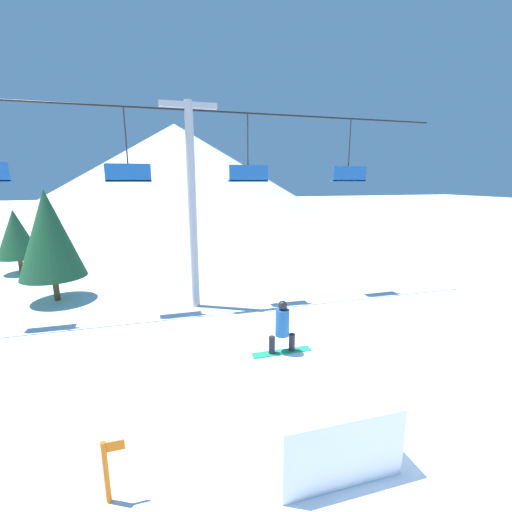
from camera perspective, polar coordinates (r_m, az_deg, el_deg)
ground_plane at (r=9.17m, az=19.44°, el=-27.76°), size 220.00×220.00×0.00m
mountain_ridge at (r=78.17m, az=-13.19°, el=14.34°), size 60.30×60.30×17.36m
snow_ramp at (r=8.75m, az=9.07°, el=-23.18°), size 2.56×3.21×1.49m
snowboarder at (r=8.87m, az=4.39°, el=-11.75°), size 1.55×0.35×1.41m
chairlift at (r=15.54m, az=-10.69°, el=11.49°), size 24.14×0.44×9.10m
pine_tree_near at (r=19.04m, az=-31.24°, el=3.14°), size 2.98×2.98×5.44m
pine_tree_far at (r=26.22m, az=-35.11°, el=3.02°), size 2.45×2.45×4.06m
trail_marker at (r=7.81m, az=-23.59°, el=-29.87°), size 0.41×0.10×1.28m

